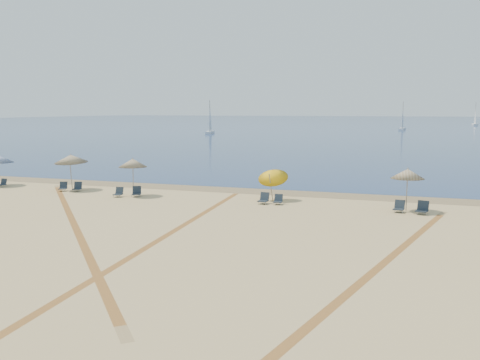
# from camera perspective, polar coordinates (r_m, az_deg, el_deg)

# --- Properties ---
(ground) EXTENTS (160.00, 160.00, 0.00)m
(ground) POSITION_cam_1_polar(r_m,az_deg,el_deg) (16.04, -23.79, -13.88)
(ground) COLOR tan
(ground) RESTS_ON ground
(ocean) EXTENTS (500.00, 500.00, 0.00)m
(ocean) POSITION_cam_1_polar(r_m,az_deg,el_deg) (236.23, 15.91, 6.07)
(ocean) COLOR #0C2151
(ocean) RESTS_ON ground
(wet_sand) EXTENTS (500.00, 500.00, 0.00)m
(wet_sand) POSITION_cam_1_polar(r_m,az_deg,el_deg) (36.86, 1.95, -1.20)
(wet_sand) COLOR olive
(wet_sand) RESTS_ON ground
(umbrella_1) EXTENTS (2.31, 2.35, 2.60)m
(umbrella_1) POSITION_cam_1_polar(r_m,az_deg,el_deg) (39.09, -17.98, 2.23)
(umbrella_1) COLOR gray
(umbrella_1) RESTS_ON ground
(umbrella_2) EXTENTS (1.88, 1.88, 2.54)m
(umbrella_2) POSITION_cam_1_polar(r_m,az_deg,el_deg) (35.32, -11.63, 1.84)
(umbrella_2) COLOR gray
(umbrella_2) RESTS_ON ground
(umbrella_3) EXTENTS (1.90, 1.94, 2.37)m
(umbrella_3) POSITION_cam_1_polar(r_m,az_deg,el_deg) (32.90, 3.59, 0.63)
(umbrella_3) COLOR gray
(umbrella_3) RESTS_ON ground
(umbrella_4) EXTENTS (1.88, 1.88, 2.47)m
(umbrella_4) POSITION_cam_1_polar(r_m,az_deg,el_deg) (30.84, 17.83, 0.65)
(umbrella_4) COLOR gray
(umbrella_4) RESTS_ON ground
(chair_1) EXTENTS (0.50, 0.59, 0.59)m
(chair_1) POSITION_cam_1_polar(r_m,az_deg,el_deg) (42.65, -24.49, -0.32)
(chair_1) COLOR black
(chair_1) RESTS_ON ground
(chair_2) EXTENTS (0.72, 0.77, 0.64)m
(chair_2) POSITION_cam_1_polar(r_m,az_deg,el_deg) (38.93, -18.76, -0.72)
(chair_2) COLOR black
(chair_2) RESTS_ON ground
(chair_3) EXTENTS (0.70, 0.76, 0.65)m
(chair_3) POSITION_cam_1_polar(r_m,az_deg,el_deg) (38.48, -17.32, -0.74)
(chair_3) COLOR black
(chair_3) RESTS_ON ground
(chair_4) EXTENTS (0.58, 0.66, 0.63)m
(chair_4) POSITION_cam_1_polar(r_m,az_deg,el_deg) (35.30, -13.11, -1.35)
(chair_4) COLOR black
(chair_4) RESTS_ON ground
(chair_5) EXTENTS (0.77, 0.82, 0.67)m
(chair_5) POSITION_cam_1_polar(r_m,az_deg,el_deg) (35.17, -11.22, -1.30)
(chair_5) COLOR black
(chair_5) RESTS_ON ground
(chair_6) EXTENTS (0.64, 0.72, 0.68)m
(chair_6) POSITION_cam_1_polar(r_m,az_deg,el_deg) (31.91, 2.61, -2.06)
(chair_6) COLOR black
(chair_6) RESTS_ON ground
(chair_7) EXTENTS (0.53, 0.61, 0.61)m
(chair_7) POSITION_cam_1_polar(r_m,az_deg,el_deg) (31.77, 4.19, -2.18)
(chair_7) COLOR black
(chair_7) RESTS_ON ground
(chair_8) EXTENTS (0.66, 0.74, 0.67)m
(chair_8) POSITION_cam_1_polar(r_m,az_deg,el_deg) (30.62, 16.99, -2.82)
(chair_8) COLOR black
(chair_8) RESTS_ON ground
(chair_9) EXTENTS (0.75, 0.83, 0.73)m
(chair_9) POSITION_cam_1_polar(r_m,az_deg,el_deg) (30.43, 19.29, -2.94)
(chair_9) COLOR black
(chair_9) RESTS_ON ground
(sailboat_0) EXTENTS (1.60, 5.52, 8.15)m
(sailboat_0) POSITION_cam_1_polar(r_m,az_deg,el_deg) (203.96, 24.28, 6.15)
(sailboat_0) COLOR white
(sailboat_0) RESTS_ON ocean
(sailboat_1) EXTENTS (1.85, 5.31, 7.75)m
(sailboat_1) POSITION_cam_1_polar(r_m,az_deg,el_deg) (151.38, 17.32, 6.12)
(sailboat_1) COLOR white
(sailboat_1) RESTS_ON ocean
(sailboat_2) EXTENTS (2.34, 5.38, 7.78)m
(sailboat_2) POSITION_cam_1_polar(r_m,az_deg,el_deg) (123.45, -3.29, 6.17)
(sailboat_2) COLOR white
(sailboat_2) RESTS_ON ocean
(tire_tracks) EXTENTS (51.61, 42.42, 0.00)m
(tire_tracks) POSITION_cam_1_polar(r_m,az_deg,el_deg) (22.38, -7.00, -7.15)
(tire_tracks) COLOR tan
(tire_tracks) RESTS_ON ground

